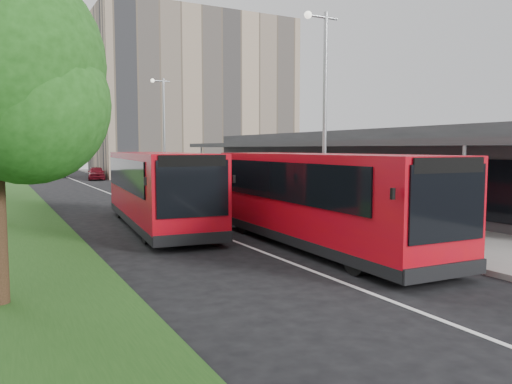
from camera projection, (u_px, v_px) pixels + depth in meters
ground at (251, 247)px, 15.55m from camera, size 120.00×120.00×0.00m
pavement at (198, 190)px, 35.96m from camera, size 5.00×80.00×0.15m
lane_centre_line at (132, 202)px, 28.76m from camera, size 0.12×70.00×0.01m
kerb_dashes at (166, 194)px, 33.82m from camera, size 0.12×56.00×0.01m
office_block at (193, 98)px, 58.28m from camera, size 22.00×12.00×18.00m
station_building at (359, 167)px, 27.48m from camera, size 7.70×26.00×4.00m
lamp_post_near at (323, 105)px, 18.82m from camera, size 1.44×0.28×8.00m
lamp_post_far at (163, 126)px, 36.44m from camera, size 1.44×0.28×8.00m
bus_main at (319, 200)px, 15.45m from camera, size 3.02×10.41×2.92m
bus_second at (158, 189)px, 19.46m from camera, size 3.55×10.50×2.92m
litter_bin at (260, 193)px, 27.28m from camera, size 0.53×0.53×0.95m
bollard at (191, 184)px, 34.84m from camera, size 0.18×0.18×0.95m
car_near at (96, 173)px, 49.08m from camera, size 2.16×4.11×1.34m
car_far at (56, 171)px, 53.76m from camera, size 1.80×4.05×1.29m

